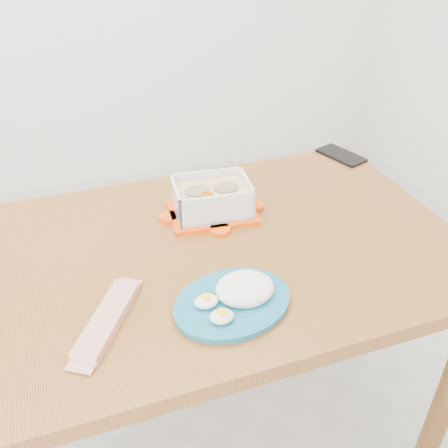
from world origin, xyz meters
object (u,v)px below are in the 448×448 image
object	(u,v)px
rice_plate	(236,296)
smartphone	(341,155)
orange_fruit	(205,206)
food_container	(212,199)
dining_table	(224,277)

from	to	relation	value
rice_plate	smartphone	xyz separation A→B (m)	(0.54, 0.55, -0.02)
orange_fruit	food_container	bearing A→B (deg)	37.21
rice_plate	dining_table	bearing A→B (deg)	65.93
dining_table	orange_fruit	distance (m)	0.19
orange_fruit	rice_plate	size ratio (longest dim) A/B	0.26
dining_table	food_container	xyz separation A→B (m)	(0.01, 0.14, 0.15)
orange_fruit	smartphone	distance (m)	0.56
orange_fruit	smartphone	world-z (taller)	orange_fruit
rice_plate	orange_fruit	bearing A→B (deg)	71.81
food_container	rice_plate	size ratio (longest dim) A/B	0.77
orange_fruit	smartphone	bearing A→B (deg)	23.09
rice_plate	smartphone	world-z (taller)	rice_plate
smartphone	dining_table	bearing A→B (deg)	-166.53
dining_table	smartphone	xyz separation A→B (m)	(0.51, 0.34, 0.11)
dining_table	orange_fruit	size ratio (longest dim) A/B	14.97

